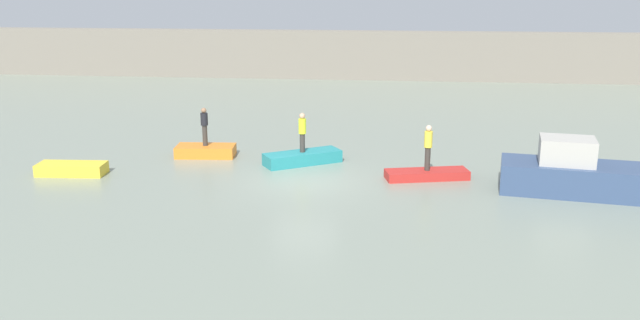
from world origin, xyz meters
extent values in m
plane|color=gray|center=(0.00, 0.00, 0.00)|extent=(120.00, 120.00, 0.00)
cube|color=gray|center=(0.00, 27.92, 1.89)|extent=(80.00, 1.20, 3.78)
cube|color=#33476B|center=(10.48, -0.36, 0.57)|extent=(6.21, 2.91, 1.13)
cube|color=#B2ADA3|center=(9.80, -0.25, 1.61)|extent=(2.14, 1.72, 0.96)
cube|color=gold|center=(-9.55, -0.04, 0.24)|extent=(2.78, 1.22, 0.47)
cube|color=orange|center=(-4.92, 3.36, 0.25)|extent=(2.69, 1.40, 0.50)
cube|color=teal|center=(-0.43, 2.64, 0.26)|extent=(3.40, 2.68, 0.52)
cube|color=red|center=(4.81, 0.97, 0.18)|extent=(3.43, 1.73, 0.35)
cylinder|color=#38332D|center=(-4.92, 3.36, 0.96)|extent=(0.22, 0.22, 0.93)
cylinder|color=black|center=(-4.92, 3.36, 1.71)|extent=(0.32, 0.32, 0.55)
sphere|color=#936B4C|center=(-4.92, 3.36, 2.10)|extent=(0.23, 0.23, 0.23)
cylinder|color=#38332D|center=(-0.43, 2.64, 0.93)|extent=(0.22, 0.22, 0.82)
cylinder|color=#D8F226|center=(-0.43, 2.64, 1.65)|extent=(0.32, 0.32, 0.64)
sphere|color=tan|center=(-0.43, 2.64, 2.10)|extent=(0.25, 0.25, 0.25)
cylinder|color=#38332D|center=(4.81, 0.97, 0.83)|extent=(0.22, 0.22, 0.94)
cylinder|color=yellow|center=(4.81, 0.97, 1.62)|extent=(0.32, 0.32, 0.65)
sphere|color=beige|center=(4.81, 0.97, 2.06)|extent=(0.24, 0.24, 0.24)
camera|label=1|loc=(3.41, -24.81, 7.72)|focal=37.43mm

